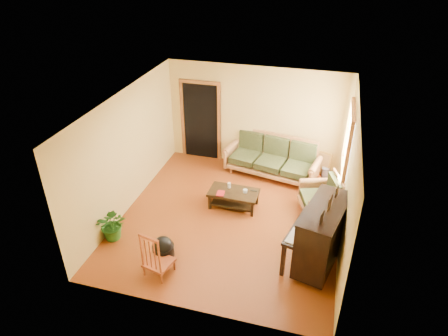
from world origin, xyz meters
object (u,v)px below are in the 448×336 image
(ceramic_crock, at_px, (325,172))
(footstool, at_px, (164,252))
(armchair, at_px, (319,195))
(sofa, at_px, (272,158))
(coffee_table, at_px, (234,199))
(red_chair, at_px, (158,252))
(potted_plant, at_px, (113,224))
(piano, at_px, (322,236))

(ceramic_crock, bearing_deg, footstool, -125.21)
(armchair, height_order, ceramic_crock, armchair)
(sofa, distance_m, coffee_table, 1.68)
(sofa, relative_size, footstool, 5.68)
(sofa, xyz_separation_m, armchair, (1.25, -1.29, -0.04))
(red_chair, height_order, potted_plant, red_chair)
(coffee_table, relative_size, armchair, 1.19)
(potted_plant, bearing_deg, footstool, -14.65)
(coffee_table, bearing_deg, red_chair, -108.34)
(sofa, distance_m, potted_plant, 4.14)
(sofa, relative_size, coffee_table, 2.12)
(piano, bearing_deg, armchair, 108.07)
(footstool, bearing_deg, armchair, 40.63)
(ceramic_crock, distance_m, potted_plant, 5.27)
(coffee_table, bearing_deg, sofa, 69.93)
(ceramic_crock, bearing_deg, red_chair, -122.53)
(red_chair, relative_size, ceramic_crock, 3.99)
(armchair, relative_size, red_chair, 0.95)
(footstool, distance_m, potted_plant, 1.24)
(piano, bearing_deg, red_chair, -146.06)
(armchair, height_order, footstool, armchair)
(ceramic_crock, bearing_deg, coffee_table, -135.62)
(sofa, bearing_deg, piano, -53.25)
(footstool, distance_m, red_chair, 0.44)
(coffee_table, bearing_deg, armchair, 8.43)
(sofa, relative_size, red_chair, 2.39)
(piano, distance_m, potted_plant, 3.98)
(footstool, height_order, potted_plant, potted_plant)
(sofa, xyz_separation_m, footstool, (-1.39, -3.55, -0.30))
(piano, bearing_deg, ceramic_crock, 104.47)
(potted_plant, bearing_deg, ceramic_crock, 42.12)
(footstool, relative_size, red_chair, 0.42)
(sofa, bearing_deg, armchair, -34.66)
(piano, relative_size, ceramic_crock, 5.93)
(armchair, distance_m, red_chair, 3.66)
(armchair, bearing_deg, piano, -104.12)
(coffee_table, height_order, footstool, coffee_table)
(sofa, bearing_deg, potted_plant, -117.41)
(armchair, distance_m, piano, 1.60)
(piano, bearing_deg, sofa, 129.15)
(piano, height_order, potted_plant, piano)
(potted_plant, bearing_deg, red_chair, -27.15)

